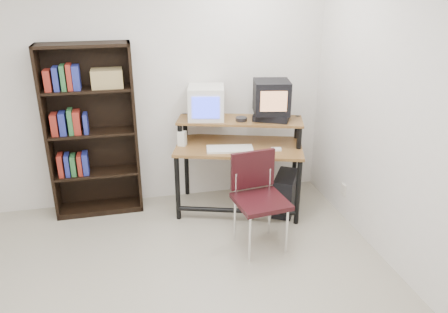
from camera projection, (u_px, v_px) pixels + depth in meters
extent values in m
cube|color=silver|center=(141.00, 87.00, 4.56)|extent=(4.00, 0.01, 2.60)
cube|color=silver|center=(433.00, 135.00, 3.16)|extent=(0.01, 4.00, 2.60)
cube|color=brown|center=(239.00, 147.00, 4.56)|extent=(1.44, 1.01, 0.03)
cube|color=brown|center=(240.00, 120.00, 4.59)|extent=(1.37, 0.76, 0.02)
cylinder|color=black|center=(178.00, 188.00, 4.48)|extent=(0.05, 0.05, 0.72)
cylinder|color=black|center=(298.00, 192.00, 4.39)|extent=(0.05, 0.05, 0.72)
cylinder|color=black|center=(186.00, 155.00, 4.96)|extent=(0.05, 0.05, 0.98)
cylinder|color=black|center=(295.00, 158.00, 4.87)|extent=(0.05, 0.05, 0.98)
cylinder|color=black|center=(237.00, 211.00, 4.53)|extent=(1.19, 0.41, 0.05)
cube|color=silver|center=(206.00, 103.00, 4.57)|extent=(0.44, 0.44, 0.35)
cube|color=#3040FF|center=(206.00, 108.00, 4.40)|extent=(0.27, 0.07, 0.22)
cube|color=black|center=(271.00, 117.00, 4.56)|extent=(0.44, 0.40, 0.08)
cube|color=black|center=(271.00, 97.00, 4.51)|extent=(0.42, 0.41, 0.34)
cube|color=tan|center=(274.00, 101.00, 4.34)|extent=(0.26, 0.06, 0.20)
cylinder|color=#26262B|center=(241.00, 120.00, 4.52)|extent=(0.13, 0.13, 0.05)
cube|color=silver|center=(230.00, 150.00, 4.44)|extent=(0.50, 0.28, 0.03)
cube|color=black|center=(275.00, 151.00, 4.45)|extent=(0.28, 0.26, 0.01)
cube|color=white|center=(276.00, 150.00, 4.43)|extent=(0.11, 0.08, 0.03)
cube|color=silver|center=(182.00, 139.00, 4.54)|extent=(0.11, 0.10, 0.17)
cube|color=black|center=(285.00, 193.00, 4.70)|extent=(0.40, 0.49, 0.42)
cube|color=black|center=(261.00, 202.00, 3.95)|extent=(0.50, 0.50, 0.04)
cube|color=black|center=(253.00, 169.00, 4.04)|extent=(0.43, 0.09, 0.36)
cylinder|color=silver|center=(250.00, 239.00, 3.83)|extent=(0.02, 0.02, 0.46)
cylinder|color=silver|center=(287.00, 232.00, 3.94)|extent=(0.02, 0.02, 0.46)
cylinder|color=silver|center=(235.00, 219.00, 4.14)|extent=(0.02, 0.02, 0.46)
cylinder|color=silver|center=(269.00, 213.00, 4.26)|extent=(0.02, 0.02, 0.46)
cube|color=black|center=(48.00, 136.00, 4.36)|extent=(0.03, 0.30, 1.79)
cube|color=black|center=(135.00, 129.00, 4.55)|extent=(0.03, 0.30, 1.79)
cube|color=black|center=(93.00, 128.00, 4.58)|extent=(0.89, 0.03, 1.79)
cube|color=black|center=(82.00, 45.00, 4.12)|extent=(0.90, 0.31, 0.03)
cube|color=black|center=(101.00, 207.00, 4.78)|extent=(0.90, 0.31, 0.06)
cube|color=black|center=(97.00, 172.00, 4.62)|extent=(0.84, 0.28, 0.03)
cube|color=black|center=(92.00, 133.00, 4.45)|extent=(0.84, 0.28, 0.02)
cube|color=black|center=(87.00, 90.00, 4.29)|extent=(0.84, 0.28, 0.02)
cube|color=olive|center=(107.00, 78.00, 4.29)|extent=(0.30, 0.22, 0.18)
cube|color=beige|center=(343.00, 190.00, 4.58)|extent=(0.02, 0.08, 0.12)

